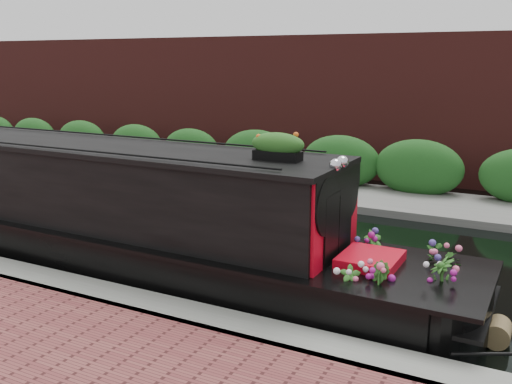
% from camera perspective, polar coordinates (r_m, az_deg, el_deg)
% --- Properties ---
extents(ground, '(80.00, 80.00, 0.00)m').
position_cam_1_polar(ground, '(10.52, -1.28, -5.25)').
color(ground, black).
rests_on(ground, ground).
extents(near_bank_coping, '(40.00, 0.60, 0.50)m').
position_cam_1_polar(near_bank_coping, '(7.99, -12.98, -11.74)').
color(near_bank_coping, gray).
rests_on(near_bank_coping, ground).
extents(far_bank_path, '(40.00, 2.40, 0.34)m').
position_cam_1_polar(far_bank_path, '(14.21, 6.89, -0.47)').
color(far_bank_path, slate).
rests_on(far_bank_path, ground).
extents(far_hedge, '(40.00, 1.10, 2.80)m').
position_cam_1_polar(far_hedge, '(15.03, 8.11, 0.25)').
color(far_hedge, '#1E521C').
rests_on(far_hedge, ground).
extents(far_brick_wall, '(40.00, 1.00, 8.00)m').
position_cam_1_polar(far_brick_wall, '(16.99, 10.48, 1.65)').
color(far_brick_wall, '#531E1C').
rests_on(far_brick_wall, ground).
extents(narrowboat, '(11.00, 2.07, 2.57)m').
position_cam_1_polar(narrowboat, '(9.55, -13.89, -2.77)').
color(narrowboat, black).
rests_on(narrowboat, ground).
extents(rope_fender, '(0.31, 0.38, 0.31)m').
position_cam_1_polar(rope_fender, '(7.55, 23.00, -12.77)').
color(rope_fender, brown).
rests_on(rope_fender, ground).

